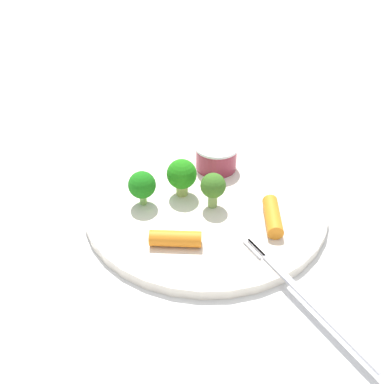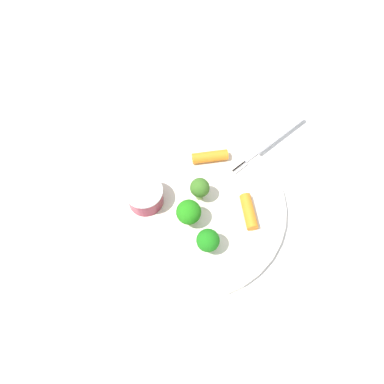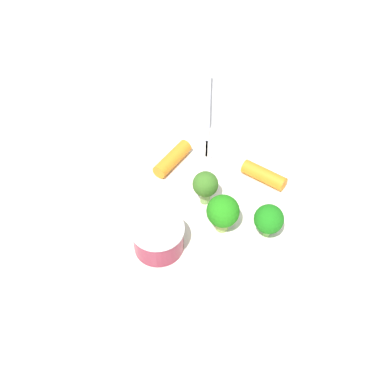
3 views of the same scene
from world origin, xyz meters
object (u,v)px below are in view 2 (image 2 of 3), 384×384
Objects in this scene: broccoli_floret_0 at (208,240)px; carrot_stick_0 at (210,157)px; plate at (192,205)px; sauce_cup at (145,196)px; fork at (269,144)px; broccoli_floret_1 at (199,188)px; broccoli_floret_2 at (189,212)px; carrot_stick_1 at (249,212)px.

broccoli_floret_0 is 0.15m from carrot_stick_0.
plate is 0.07m from sauce_cup.
sauce_cup reaches higher than carrot_stick_0.
plate is at bearing -0.31° from fork.
sauce_cup is 1.27× the size of broccoli_floret_1.
broccoli_floret_1 is 0.04m from broccoli_floret_2.
broccoli_floret_2 is 0.27× the size of fork.
sauce_cup is at bearing -35.07° from broccoli_floret_1.
carrot_stick_1 is 0.14m from fork.
broccoli_floret_2 is at bearing 32.07° from carrot_stick_0.
plate is 0.08m from broccoli_floret_0.
plate is 6.55× the size of broccoli_floret_1.
plate is at bearing -113.55° from broccoli_floret_0.
broccoli_floret_0 is (0.03, 0.07, 0.03)m from plate.
broccoli_floret_0 is (-0.02, 0.11, 0.01)m from sauce_cup.
plate is 0.04m from broccoli_floret_2.
broccoli_floret_1 is 0.76× the size of carrot_stick_0.
carrot_stick_0 is at bearing -101.73° from carrot_stick_1.
plate is 0.09m from carrot_stick_1.
carrot_stick_0 is (-0.10, -0.11, -0.02)m from broccoli_floret_0.
broccoli_floret_1 reaches higher than carrot_stick_0.
carrot_stick_1 is at bearing 146.21° from broccoli_floret_2.
broccoli_floret_1 reaches higher than plate.
sauce_cup is 0.08m from broccoli_floret_1.
sauce_cup is 1.02× the size of carrot_stick_1.
carrot_stick_0 is 0.11m from carrot_stick_1.
sauce_cup reaches higher than plate.
carrot_stick_0 is 1.06× the size of carrot_stick_1.
sauce_cup is 1.17× the size of broccoli_floret_2.
broccoli_floret_2 is 0.87× the size of carrot_stick_1.
carrot_stick_1 reaches higher than plate.
broccoli_floret_2 is (-0.03, 0.07, 0.01)m from sauce_cup.
broccoli_floret_1 is 0.25× the size of fork.
plate is 4.98× the size of carrot_stick_0.
broccoli_floret_1 is (-0.04, -0.07, 0.00)m from broccoli_floret_0.
carrot_stick_1 is (-0.10, 0.12, -0.01)m from sauce_cup.
plate is 1.63× the size of fork.
broccoli_floret_2 reaches higher than sauce_cup.
fork is at bearing 167.61° from sauce_cup.
broccoli_floret_1 is at bearing -151.42° from broccoli_floret_2.
fork is (-0.15, 0.00, -0.03)m from broccoli_floret_1.
broccoli_floret_1 is (-0.02, -0.00, 0.03)m from plate.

